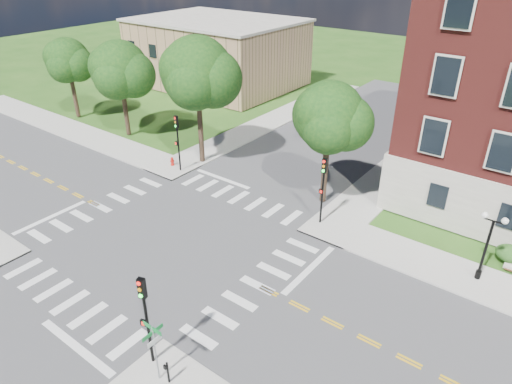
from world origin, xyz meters
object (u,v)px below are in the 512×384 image
Objects in this scene: traffic_signal_ne at (323,183)px; fire_hydrant at (172,161)px; push_button_post at (168,372)px; traffic_signal_nw at (177,136)px; twin_lamp_west at (487,243)px; street_sign_pole at (154,342)px; traffic_signal_se at (145,311)px.

fire_hydrant is (-14.76, 0.26, -2.72)m from traffic_signal_ne.
traffic_signal_ne is 15.56m from push_button_post.
traffic_signal_ne reaches higher than push_button_post.
fire_hydrant is at bearing 167.03° from traffic_signal_nw.
traffic_signal_nw is at bearing 134.08° from push_button_post.
street_sign_pole is (-9.38, -15.70, -0.21)m from twin_lamp_west.
traffic_signal_nw is 21.03m from street_sign_pole.
traffic_signal_se and traffic_signal_nw have the same top height.
twin_lamp_west is 18.29m from street_sign_pole.
twin_lamp_west is at bearing 0.07° from fire_hydrant.
traffic_signal_nw is at bearing -179.89° from traffic_signal_ne.
traffic_signal_ne is 4.00× the size of push_button_post.
twin_lamp_west is (10.34, 15.24, -0.66)m from traffic_signal_se.
twin_lamp_west is at bearing 0.77° from traffic_signal_nw.
traffic_signal_nw reaches higher than push_button_post.
twin_lamp_west is at bearing 60.35° from push_button_post.
street_sign_pole is at bearing -169.52° from push_button_post.
twin_lamp_west reaches higher than push_button_post.
traffic_signal_ne is 13.50m from traffic_signal_nw.
traffic_signal_se is 1.55× the size of street_sign_pole.
twin_lamp_west is at bearing 59.14° from street_sign_pole.
traffic_signal_nw is 6.40× the size of fire_hydrant.
traffic_signal_nw is 21.42m from push_button_post.
traffic_signal_nw is at bearing -12.97° from fire_hydrant.
traffic_signal_ne reaches higher than twin_lamp_west.
traffic_signal_se reaches higher than fire_hydrant.
push_button_post is 22.38m from fire_hydrant.
traffic_signal_nw reaches higher than street_sign_pole.
traffic_signal_nw is (-13.50, -0.03, 0.00)m from traffic_signal_ne.
traffic_signal_se is 1.38m from street_sign_pole.
traffic_signal_ne is 1.00× the size of traffic_signal_nw.
traffic_signal_se is 14.94m from traffic_signal_ne.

